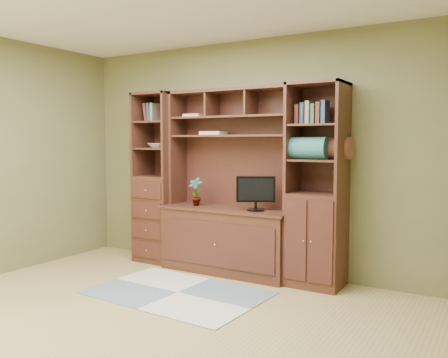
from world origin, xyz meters
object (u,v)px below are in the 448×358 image
Objects in this scene: center_hutch at (227,181)px; right_tower at (317,186)px; monitor at (256,187)px; left_tower at (158,178)px.

right_tower is at bearing 2.23° from center_hutch.
center_hutch and right_tower have the same top height.
right_tower reaches higher than monitor.
left_tower is 1.38m from monitor.
right_tower is at bearing -22.25° from monitor.
center_hutch is 1.00× the size of right_tower.
center_hutch and left_tower have the same top height.
right_tower is 0.66m from monitor.
left_tower reaches higher than monitor.
right_tower is (1.02, 0.04, 0.00)m from center_hutch.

